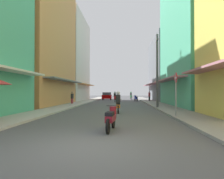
# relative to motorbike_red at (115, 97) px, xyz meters

# --- Properties ---
(ground_plane) EXTENTS (112.24, 112.24, 0.00)m
(ground_plane) POSITION_rel_motorbike_red_xyz_m (0.38, -3.11, -0.70)
(ground_plane) COLOR #4C4C4F
(sidewalk_left) EXTENTS (2.18, 59.02, 0.12)m
(sidewalk_left) POSITION_rel_motorbike_red_xyz_m (-4.55, -3.11, -0.64)
(sidewalk_left) COLOR #ADA89E
(sidewalk_left) RESTS_ON ground
(sidewalk_right) EXTENTS (2.18, 59.02, 0.12)m
(sidewalk_right) POSITION_rel_motorbike_red_xyz_m (5.30, -3.11, -0.64)
(sidewalk_right) COLOR gray
(sidewalk_right) RESTS_ON ground
(building_left_mid) EXTENTS (7.05, 12.34, 15.44)m
(building_left_mid) POSITION_rel_motorbike_red_xyz_m (-8.63, -7.80, 7.01)
(building_left_mid) COLOR #D88C4C
(building_left_mid) RESTS_ON ground
(building_left_far) EXTENTS (7.05, 11.68, 14.71)m
(building_left_far) POSITION_rel_motorbike_red_xyz_m (-8.63, 4.71, 6.64)
(building_left_far) COLOR silver
(building_left_far) RESTS_ON ground
(building_right_mid) EXTENTS (7.05, 12.63, 15.55)m
(building_right_mid) POSITION_rel_motorbike_red_xyz_m (9.38, -8.48, 7.07)
(building_right_mid) COLOR #4CB28C
(building_right_mid) RESTS_ON ground
(building_right_far) EXTENTS (7.05, 12.88, 10.63)m
(building_right_far) POSITION_rel_motorbike_red_xyz_m (9.38, 4.97, 4.61)
(building_right_far) COLOR slate
(building_right_far) RESTS_ON ground
(motorbike_red) EXTENTS (0.55, 1.81, 1.58)m
(motorbike_red) POSITION_rel_motorbike_red_xyz_m (0.00, 0.00, 0.00)
(motorbike_red) COLOR black
(motorbike_red) RESTS_ON ground
(motorbike_maroon) EXTENTS (0.55, 1.81, 0.96)m
(motorbike_maroon) POSITION_rel_motorbike_red_xyz_m (0.85, -22.25, -0.20)
(motorbike_maroon) COLOR black
(motorbike_maroon) RESTS_ON ground
(motorbike_orange) EXTENTS (0.55, 1.81, 1.58)m
(motorbike_orange) POSITION_rel_motorbike_red_xyz_m (0.93, -15.49, 0.00)
(motorbike_orange) COLOR black
(motorbike_orange) RESTS_ON ground
(motorbike_blue) EXTENTS (0.63, 1.79, 0.96)m
(motorbike_blue) POSITION_rel_motorbike_red_xyz_m (3.33, 2.88, -0.20)
(motorbike_blue) COLOR black
(motorbike_blue) RESTS_ON ground
(motorbike_green) EXTENTS (0.55, 1.81, 1.58)m
(motorbike_green) POSITION_rel_motorbike_red_xyz_m (2.78, 10.42, 0.00)
(motorbike_green) COLOR black
(motorbike_green) RESTS_ON ground
(parked_car) EXTENTS (1.87, 4.15, 1.45)m
(parked_car) POSITION_rel_motorbike_red_xyz_m (-1.93, 8.73, 0.04)
(parked_car) COLOR #8C0000
(parked_car) RESTS_ON ground
(pedestrian_crossing) EXTENTS (0.34, 0.34, 1.58)m
(pedestrian_crossing) POSITION_rel_motorbike_red_xyz_m (-4.92, -6.20, 0.08)
(pedestrian_crossing) COLOR #99333F
(pedestrian_crossing) RESTS_ON ground
(pedestrian_midway) EXTENTS (0.34, 0.34, 1.69)m
(pedestrian_midway) POSITION_rel_motorbike_red_xyz_m (5.46, 2.43, 0.14)
(pedestrian_midway) COLOR #262628
(pedestrian_midway) RESTS_ON ground
(utility_pole) EXTENTS (0.20, 1.20, 6.91)m
(utility_pole) POSITION_rel_motorbike_red_xyz_m (4.46, -11.39, 2.83)
(utility_pole) COLOR #4C4C4F
(utility_pole) RESTS_ON ground
(street_sign_no_entry) EXTENTS (0.07, 0.60, 2.65)m
(street_sign_no_entry) POSITION_rel_motorbike_red_xyz_m (4.36, -18.42, 1.01)
(street_sign_no_entry) COLOR gray
(street_sign_no_entry) RESTS_ON ground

